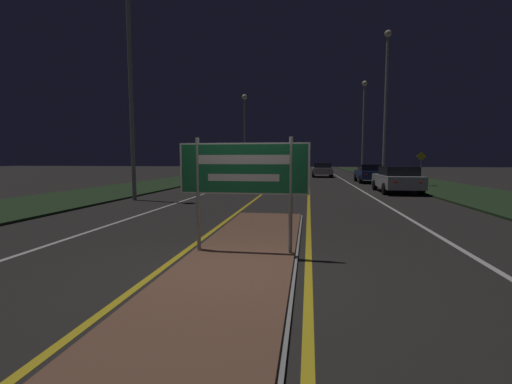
{
  "coord_description": "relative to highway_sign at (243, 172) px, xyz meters",
  "views": [
    {
      "loc": [
        1.17,
        -5.23,
        1.79
      ],
      "look_at": [
        0.0,
        2.37,
        1.06
      ],
      "focal_mm": 24.0,
      "sensor_mm": 36.0,
      "label": 1
    }
  ],
  "objects": [
    {
      "name": "edge_line_white_left",
      "position": [
        -7.2,
        24.14,
        -1.55
      ],
      "size": [
        0.1,
        70.0,
        0.01
      ],
      "color": "silver",
      "rests_on": "ground_plane"
    },
    {
      "name": "edge_line_white_right",
      "position": [
        7.2,
        24.14,
        -1.55
      ],
      "size": [
        0.1,
        70.0,
        0.01
      ],
      "color": "silver",
      "rests_on": "ground_plane"
    },
    {
      "name": "car_approaching_0",
      "position": [
        -2.72,
        14.13,
        -0.75
      ],
      "size": [
        1.98,
        4.57,
        1.54
      ],
      "color": "#B7B7BC",
      "rests_on": "ground_plane"
    },
    {
      "name": "streetlight_left_far",
      "position": [
        -6.49,
        34.61,
        5.09
      ],
      "size": [
        0.63,
        0.63,
        9.48
      ],
      "color": "#9E9E99",
      "rests_on": "ground_plane"
    },
    {
      "name": "warning_sign",
      "position": [
        8.33,
        17.37,
        -0.14
      ],
      "size": [
        0.6,
        0.06,
        2.2
      ],
      "color": "#9E9E99",
      "rests_on": "verge_right"
    },
    {
      "name": "ground_plane",
      "position": [
        0.0,
        -0.86,
        -1.55
      ],
      "size": [
        160.0,
        160.0,
        0.0
      ],
      "primitive_type": "plane",
      "color": "#282623"
    },
    {
      "name": "lane_line_white_right",
      "position": [
        4.2,
        24.14,
        -1.55
      ],
      "size": [
        0.12,
        70.0,
        0.01
      ],
      "color": "silver",
      "rests_on": "ground_plane"
    },
    {
      "name": "streetlight_right_far",
      "position": [
        6.22,
        27.86,
        4.17
      ],
      "size": [
        0.5,
        0.5,
        9.12
      ],
      "color": "#9E9E99",
      "rests_on": "ground_plane"
    },
    {
      "name": "lane_line_white_left",
      "position": [
        -4.2,
        24.14,
        -1.55
      ],
      "size": [
        0.12,
        70.0,
        0.01
      ],
      "color": "silver",
      "rests_on": "ground_plane"
    },
    {
      "name": "car_receding_2",
      "position": [
        2.53,
        29.51,
        -0.79
      ],
      "size": [
        2.03,
        4.13,
        1.43
      ],
      "color": "#B7B7BC",
      "rests_on": "ground_plane"
    },
    {
      "name": "car_receding_1",
      "position": [
        5.84,
        21.44,
        -0.8
      ],
      "size": [
        1.92,
        4.45,
        1.42
      ],
      "color": "navy",
      "rests_on": "ground_plane"
    },
    {
      "name": "highway_sign",
      "position": [
        0.0,
        0.0,
        0.0
      ],
      "size": [
        2.39,
        0.07,
        2.09
      ],
      "color": "#9E9E99",
      "rests_on": "median_island"
    },
    {
      "name": "verge_right",
      "position": [
        9.5,
        19.14,
        -1.51
      ],
      "size": [
        5.0,
        100.0,
        0.08
      ],
      "color": "#23381E",
      "rests_on": "ground_plane"
    },
    {
      "name": "median_island",
      "position": [
        0.0,
        0.0,
        -1.51
      ],
      "size": [
        2.0,
        9.13,
        0.1
      ],
      "color": "#999993",
      "rests_on": "ground_plane"
    },
    {
      "name": "centre_line_yellow_right",
      "position": [
        1.19,
        24.14,
        -1.55
      ],
      "size": [
        0.12,
        70.0,
        0.01
      ],
      "color": "gold",
      "rests_on": "ground_plane"
    },
    {
      "name": "streetlight_right_near",
      "position": [
        6.22,
        18.39,
        4.59
      ],
      "size": [
        0.46,
        0.46,
        10.29
      ],
      "color": "#9E9E99",
      "rests_on": "ground_plane"
    },
    {
      "name": "verge_left",
      "position": [
        -9.5,
        19.14,
        -1.51
      ],
      "size": [
        5.0,
        100.0,
        0.08
      ],
      "color": "#23381E",
      "rests_on": "ground_plane"
    },
    {
      "name": "centre_line_yellow_left",
      "position": [
        -1.19,
        24.14,
        -1.55
      ],
      "size": [
        0.12,
        70.0,
        0.01
      ],
      "color": "gold",
      "rests_on": "ground_plane"
    },
    {
      "name": "streetlight_left_near",
      "position": [
        -6.41,
        7.89,
        4.15
      ],
      "size": [
        0.48,
        0.48,
        9.27
      ],
      "color": "#9E9E99",
      "rests_on": "ground_plane"
    },
    {
      "name": "car_receding_0",
      "position": [
        5.88,
        13.25,
        -0.81
      ],
      "size": [
        1.97,
        4.33,
        1.42
      ],
      "color": "#B7B7BC",
      "rests_on": "ground_plane"
    }
  ]
}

